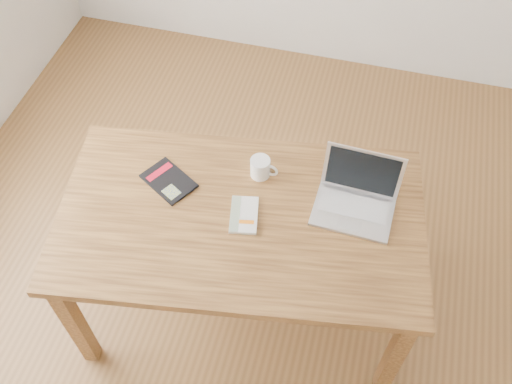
% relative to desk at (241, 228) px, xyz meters
% --- Properties ---
extents(room, '(4.04, 4.04, 2.70)m').
position_rel_desk_xyz_m(room, '(0.11, -0.03, 0.69)').
color(room, brown).
rests_on(room, ground).
extents(desk, '(1.60, 1.07, 0.75)m').
position_rel_desk_xyz_m(desk, '(0.00, 0.00, 0.00)').
color(desk, brown).
rests_on(desk, ground).
extents(white_guidebook, '(0.14, 0.20, 0.02)m').
position_rel_desk_xyz_m(white_guidebook, '(0.01, 0.00, 0.10)').
color(white_guidebook, silver).
rests_on(white_guidebook, desk).
extents(black_guidebook, '(0.27, 0.24, 0.01)m').
position_rel_desk_xyz_m(black_guidebook, '(-0.34, 0.09, 0.10)').
color(black_guidebook, black).
rests_on(black_guidebook, desk).
extents(laptop, '(0.33, 0.28, 0.22)m').
position_rel_desk_xyz_m(laptop, '(0.44, 0.18, 0.14)').
color(laptop, silver).
rests_on(laptop, desk).
extents(coffee_mug, '(0.12, 0.09, 0.09)m').
position_rel_desk_xyz_m(coffee_mug, '(0.03, 0.23, 0.14)').
color(coffee_mug, white).
rests_on(coffee_mug, desk).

